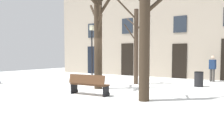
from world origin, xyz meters
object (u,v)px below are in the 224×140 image
Objects in this scene: tree_foreground at (136,43)px; tree_near_facade at (98,36)px; tree_center at (145,27)px; streetlamp at (92,45)px; litter_bin at (199,79)px; person_crossing_plaza at (212,67)px; bench_far_corner at (89,84)px.

tree_foreground is 1.01× the size of tree_near_facade.
tree_foreground is at bearing 120.72° from tree_center.
tree_near_facade reaches higher than streetlamp.
tree_foreground reaches higher than tree_near_facade.
litter_bin is 0.49× the size of person_crossing_plaza.
streetlamp is at bearing -57.27° from bench_far_corner.
bench_far_corner is at bearing -53.36° from streetlamp.
tree_center is at bearing -39.41° from streetlamp.
streetlamp is at bearing 131.12° from tree_near_facade.
tree_foreground is 6.21× the size of litter_bin.
person_crossing_plaza is at bearing 55.87° from tree_near_facade.
person_crossing_plaza reaches higher than litter_bin.
person_crossing_plaza is (0.23, 2.87, 0.50)m from litter_bin.
tree_center is 6.25× the size of litter_bin.
streetlamp is (-4.24, 1.36, 0.01)m from tree_foreground.
bench_far_corner is at bearing 83.58° from person_crossing_plaza.
person_crossing_plaza is (1.12, 7.81, -1.78)m from tree_center.
tree_near_facade is 2.81m from bench_far_corner.
tree_center is (3.18, -1.47, 0.07)m from tree_near_facade.
litter_bin is (7.61, -0.57, -1.99)m from streetlamp.
tree_foreground is at bearing 75.26° from tree_near_facade.
tree_foreground is 4.85m from tree_center.
tree_center reaches higher than bench_far_corner.
litter_bin is at bearing 79.73° from tree_center.
person_crossing_plaza is at bearing 45.49° from tree_foreground.
bench_far_corner is at bearing -123.35° from litter_bin.
streetlamp is at bearing 140.59° from tree_center.
tree_near_facade is 5.80m from litter_bin.
tree_center is (2.47, -4.16, 0.30)m from tree_foreground.
tree_foreground is 3.98m from litter_bin.
tree_near_facade is 1.27× the size of streetlamp.
streetlamp is 8.30m from person_crossing_plaza.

